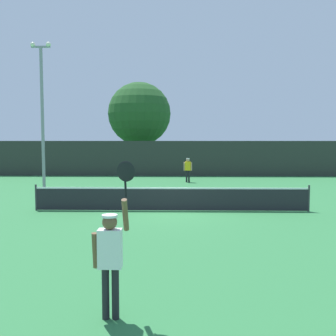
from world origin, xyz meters
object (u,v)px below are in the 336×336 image
tennis_ball (197,204)px  light_pole (42,107)px  player_receiving (188,168)px  player_serving (111,250)px  parked_car_mid (236,161)px  large_tree (139,114)px  parked_car_near (100,161)px

tennis_ball → light_pole: 11.21m
player_receiving → light_pole: bearing=22.9°
player_serving → parked_car_mid: (6.87, 30.74, -0.36)m
player_serving → player_receiving: player_serving is taller
large_tree → parked_car_near: bearing=151.9°
player_receiving → parked_car_near: size_ratio=0.39×
tennis_ball → parked_car_mid: 20.53m
large_tree → parked_car_near: large_tree is taller
tennis_ball → parked_car_near: (-8.60, 21.02, 0.74)m
light_pole → large_tree: light_pole is taller
parked_car_near → parked_car_mid: bearing=-5.7°
light_pole → parked_car_near: light_pole is taller
player_serving → light_pole: bearing=112.8°
player_receiving → large_tree: bearing=-66.9°
tennis_ball → parked_car_near: bearing=112.2°
tennis_ball → large_tree: size_ratio=0.01×
light_pole → parked_car_mid: light_pole is taller
tennis_ball → parked_car_mid: (4.90, 19.93, 0.74)m
light_pole → parked_car_mid: size_ratio=1.96×
tennis_ball → parked_car_near: parked_car_near is taller
player_serving → tennis_ball: player_serving is taller
parked_car_mid → player_serving: bearing=-106.3°
large_tree → parked_car_near: (-4.22, 2.25, -4.50)m
light_pole → parked_car_mid: 20.44m
player_receiving → tennis_ball: player_receiving is taller
player_receiving → large_tree: 11.63m
tennis_ball → parked_car_mid: bearing=76.2°
player_serving → large_tree: large_tree is taller
player_serving → tennis_ball: bearing=79.7°
player_serving → player_receiving: bearing=84.7°
large_tree → player_receiving: bearing=-66.9°
player_receiving → player_serving: bearing=84.7°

